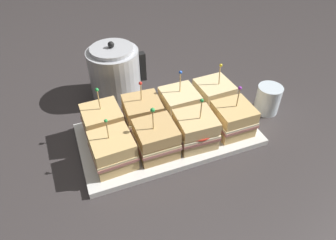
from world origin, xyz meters
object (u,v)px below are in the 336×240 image
object	(u,v)px
sandwich_front_center_left	(156,139)
sandwich_back_far_left	(103,123)
sandwich_back_center_left	(143,114)
sandwich_front_center_right	(195,130)
sandwich_front_far_left	(113,151)
kettle_steel	(115,73)
sandwich_front_far_right	(233,119)
serving_platter	(168,134)
sandwich_back_center_right	(180,105)
drinking_glass	(267,99)
sandwich_back_far_right	(214,96)

from	to	relation	value
sandwich_front_center_left	sandwich_back_far_left	bearing A→B (deg)	135.16
sandwich_back_center_left	sandwich_front_center_right	bearing A→B (deg)	-46.23
sandwich_front_far_left	sandwich_back_far_left	size ratio (longest dim) A/B	0.93
sandwich_back_far_left	kettle_steel	bearing A→B (deg)	66.77
sandwich_front_far_right	sandwich_back_center_left	size ratio (longest dim) A/B	1.00
serving_platter	sandwich_back_far_left	distance (m)	0.19
sandwich_back_center_right	drinking_glass	size ratio (longest dim) A/B	1.74
sandwich_front_center_right	sandwich_back_far_right	xyz separation A→B (m)	(0.12, 0.12, -0.00)
sandwich_back_far_right	drinking_glass	bearing A→B (deg)	-18.98
sandwich_front_far_left	sandwich_back_center_right	size ratio (longest dim) A/B	0.92
sandwich_back_center_left	kettle_steel	world-z (taller)	kettle_steel
sandwich_front_center_right	kettle_steel	bearing A→B (deg)	113.84
sandwich_front_center_right	drinking_glass	world-z (taller)	sandwich_front_center_right
sandwich_front_center_left	sandwich_back_far_right	xyz separation A→B (m)	(0.23, 0.12, -0.00)
sandwich_front_center_left	sandwich_back_center_left	bearing A→B (deg)	90.23
sandwich_back_center_left	sandwich_back_center_right	distance (m)	0.12
kettle_steel	drinking_glass	world-z (taller)	kettle_steel
sandwich_back_far_right	sandwich_front_far_right	bearing A→B (deg)	-89.82
sandwich_front_center_right	sandwich_front_far_right	world-z (taller)	sandwich_front_center_right
sandwich_front_far_left	sandwich_front_center_left	size ratio (longest dim) A/B	0.94
sandwich_back_center_left	sandwich_back_far_right	distance (m)	0.23
sandwich_back_far_left	sandwich_back_center_right	bearing A→B (deg)	-0.50
sandwich_front_far_left	sandwich_front_far_right	xyz separation A→B (m)	(0.35, -0.00, 0.00)
sandwich_front_center_right	serving_platter	bearing A→B (deg)	132.17
sandwich_front_far_left	sandwich_front_far_right	distance (m)	0.35
kettle_steel	sandwich_back_far_left	bearing A→B (deg)	-113.23
sandwich_front_center_left	sandwich_back_far_right	world-z (taller)	sandwich_back_far_right
sandwich_front_far_left	sandwich_back_far_right	xyz separation A→B (m)	(0.35, 0.11, 0.00)
sandwich_back_far_left	sandwich_back_far_right	distance (m)	0.35
sandwich_front_far_right	sandwich_back_far_left	size ratio (longest dim) A/B	0.96
sandwich_front_center_left	sandwich_back_far_right	bearing A→B (deg)	26.84
sandwich_front_center_left	sandwich_front_far_right	size ratio (longest dim) A/B	1.02
sandwich_front_center_right	drinking_glass	distance (m)	0.29
sandwich_front_far_left	sandwich_back_center_left	distance (m)	0.16
sandwich_front_center_left	drinking_glass	bearing A→B (deg)	8.75
sandwich_front_far_right	sandwich_back_center_right	world-z (taller)	sandwich_back_center_right
sandwich_back_far_left	sandwich_front_far_right	bearing A→B (deg)	-18.31
sandwich_front_center_left	sandwich_back_far_right	size ratio (longest dim) A/B	0.98
sandwich_front_far_left	sandwich_front_center_right	distance (m)	0.23
serving_platter	kettle_steel	world-z (taller)	kettle_steel
sandwich_front_far_right	sandwich_back_center_left	xyz separation A→B (m)	(-0.23, 0.11, 0.00)
sandwich_back_far_left	sandwich_front_far_left	bearing A→B (deg)	-89.09
sandwich_back_center_left	kettle_steel	distance (m)	0.21
sandwich_back_far_right	sandwich_front_far_left	bearing A→B (deg)	-161.71
sandwich_back_far_left	serving_platter	bearing A→B (deg)	-18.56
sandwich_front_far_right	kettle_steel	world-z (taller)	kettle_steel
sandwich_front_center_right	kettle_steel	xyz separation A→B (m)	(-0.14, 0.32, 0.03)
serving_platter	sandwich_back_far_right	world-z (taller)	sandwich_back_far_right
sandwich_back_far_left	sandwich_back_center_left	size ratio (longest dim) A/B	1.04
sandwich_front_center_right	sandwich_back_far_right	bearing A→B (deg)	45.40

